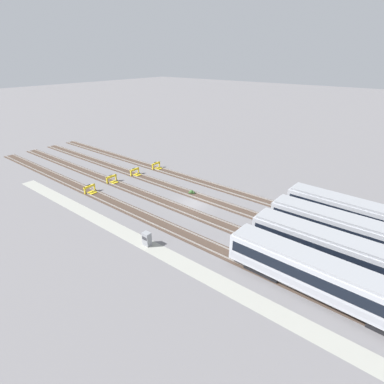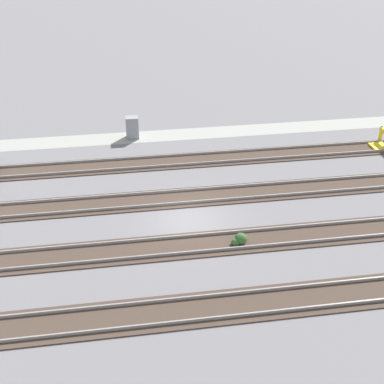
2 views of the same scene
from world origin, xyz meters
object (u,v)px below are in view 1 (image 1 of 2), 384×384
object	(u,v)px
bumper_stop_nearest_track	(91,190)
weed_clump	(192,192)
subway_car_front_row_leftmost	(341,253)
bumper_stop_far_inner_track	(157,166)
bumper_stop_near_inner_track	(112,180)
electrical_cabinet	(147,239)
subway_car_front_row_left_inner	(325,278)
bumper_stop_middle_track	(136,172)
subway_car_back_row_leftmost	(362,216)
subway_car_front_row_rightmost	(352,233)

from	to	relation	value
bumper_stop_nearest_track	weed_clump	xyz separation A→B (m)	(12.51, 9.66, -0.27)
subway_car_front_row_leftmost	bumper_stop_far_inner_track	distance (m)	36.24
bumper_stop_near_inner_track	electrical_cabinet	bearing A→B (deg)	-26.53
subway_car_front_row_left_inner	subway_car_front_row_leftmost	bearing A→B (deg)	90.00
bumper_stop_far_inner_track	electrical_cabinet	distance (m)	25.11
subway_car_front_row_left_inner	bumper_stop_middle_track	size ratio (longest dim) A/B	9.00
bumper_stop_far_inner_track	weed_clump	world-z (taller)	bumper_stop_far_inner_track
subway_car_front_row_leftmost	bumper_stop_middle_track	size ratio (longest dim) A/B	8.98
electrical_cabinet	bumper_stop_middle_track	bearing A→B (deg)	141.97
subway_car_front_row_leftmost	bumper_stop_near_inner_track	bearing A→B (deg)	-179.92
subway_car_front_row_left_inner	bumper_stop_near_inner_track	size ratio (longest dim) A/B	8.99
subway_car_back_row_leftmost	bumper_stop_far_inner_track	distance (m)	34.98
bumper_stop_middle_track	subway_car_front_row_rightmost	bearing A→B (deg)	-0.06
weed_clump	bumper_stop_nearest_track	bearing A→B (deg)	-142.32
bumper_stop_middle_track	bumper_stop_far_inner_track	xyz separation A→B (m)	(0.64, 4.75, 0.00)
subway_car_front_row_rightmost	bumper_stop_near_inner_track	xyz separation A→B (m)	(-36.02, -4.73, -1.53)
subway_car_front_row_rightmost	electrical_cabinet	size ratio (longest dim) A/B	11.26
subway_car_front_row_left_inner	bumper_stop_near_inner_track	distance (m)	36.36
subway_car_back_row_leftmost	bumper_stop_far_inner_track	size ratio (longest dim) A/B	9.01
subway_car_front_row_rightmost	bumper_stop_nearest_track	distance (m)	36.55
electrical_cabinet	subway_car_front_row_rightmost	bearing A→B (deg)	37.34
bumper_stop_nearest_track	subway_car_front_row_left_inner	bearing A→B (deg)	-0.01
subway_car_front_row_leftmost	weed_clump	bearing A→B (deg)	167.90
subway_car_front_row_left_inner	subway_car_back_row_leftmost	distance (m)	14.21
subway_car_front_row_left_inner	electrical_cabinet	xyz separation A→B (m)	(-17.99, -4.26, -1.24)
bumper_stop_nearest_track	electrical_cabinet	world-z (taller)	electrical_cabinet
bumper_stop_near_inner_track	electrical_cabinet	distance (m)	20.15
subway_car_back_row_leftmost	bumper_stop_middle_track	xyz separation A→B (m)	(-35.59, -4.72, -1.53)
bumper_stop_nearest_track	subway_car_back_row_leftmost	bearing A→B (deg)	21.94
subway_car_front_row_left_inner	bumper_stop_nearest_track	size ratio (longest dim) A/B	8.98
electrical_cabinet	weed_clump	size ratio (longest dim) A/B	1.74
subway_car_front_row_rightmost	bumper_stop_near_inner_track	bearing A→B (deg)	-172.52
subway_car_front_row_rightmost	electrical_cabinet	bearing A→B (deg)	-142.66
bumper_stop_middle_track	weed_clump	xyz separation A→B (m)	(12.82, 0.17, -0.27)
subway_car_back_row_leftmost	weed_clump	size ratio (longest dim) A/B	19.63
subway_car_back_row_leftmost	weed_clump	world-z (taller)	subway_car_back_row_leftmost
weed_clump	subway_car_back_row_leftmost	bearing A→B (deg)	11.30
subway_car_front_row_left_inner	bumper_stop_nearest_track	xyz separation A→B (m)	(-35.27, 0.01, -1.53)
subway_car_front_row_leftmost	bumper_stop_middle_track	distance (m)	35.93
subway_car_front_row_left_inner	electrical_cabinet	distance (m)	18.53
subway_car_back_row_leftmost	bumper_stop_far_inner_track	xyz separation A→B (m)	(-34.95, 0.03, -1.53)
subway_car_front_row_leftmost	bumper_stop_nearest_track	distance (m)	35.63
subway_car_front_row_left_inner	weed_clump	bearing A→B (deg)	156.99
subway_car_front_row_rightmost	bumper_stop_nearest_track	bearing A→B (deg)	-164.99
bumper_stop_far_inner_track	electrical_cabinet	world-z (taller)	electrical_cabinet
subway_car_front_row_rightmost	weed_clump	bearing A→B (deg)	179.49
weed_clump	subway_car_front_row_rightmost	bearing A→B (deg)	-0.51
subway_car_front_row_leftmost	bumper_stop_nearest_track	bearing A→B (deg)	-172.28
subway_car_front_row_left_inner	subway_car_back_row_leftmost	bearing A→B (deg)	90.00
subway_car_front_row_left_inner	bumper_stop_middle_track	bearing A→B (deg)	165.05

